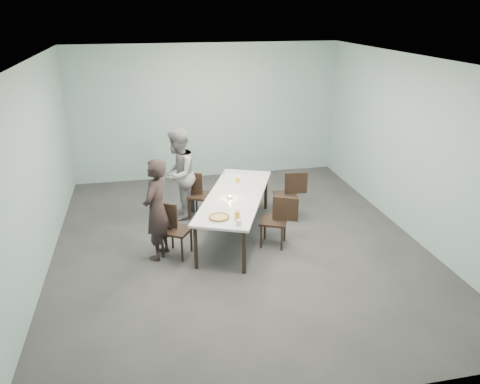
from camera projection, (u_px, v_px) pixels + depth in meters
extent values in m
plane|color=#333335|center=(238.00, 243.00, 7.88)|extent=(7.00, 7.00, 0.00)
cube|color=#92B7B5|center=(206.00, 112.00, 10.51)|extent=(6.00, 0.02, 3.00)
cube|color=#92B7B5|center=(318.00, 276.00, 4.15)|extent=(6.00, 0.02, 3.00)
cube|color=#92B7B5|center=(35.00, 172.00, 6.75)|extent=(0.02, 7.00, 3.00)
cube|color=#92B7B5|center=(411.00, 147.00, 7.91)|extent=(0.02, 7.00, 3.00)
cube|color=white|center=(238.00, 60.00, 6.77)|extent=(6.00, 7.00, 0.02)
cube|color=white|center=(235.00, 196.00, 7.92)|extent=(1.82, 2.75, 0.04)
cylinder|color=black|center=(196.00, 248.00, 7.01)|extent=(0.06, 0.06, 0.71)
cylinder|color=black|center=(229.00, 189.00, 9.24)|extent=(0.06, 0.06, 0.71)
cylinder|color=black|center=(244.00, 252.00, 6.88)|extent=(0.06, 0.06, 0.71)
cylinder|color=black|center=(266.00, 192.00, 9.11)|extent=(0.06, 0.06, 0.71)
cube|color=black|center=(176.00, 230.00, 7.38)|extent=(0.58, 0.58, 0.04)
cube|color=black|center=(165.00, 215.00, 7.35)|extent=(0.38, 0.25, 0.40)
cylinder|color=black|center=(163.00, 246.00, 7.37)|extent=(0.04, 0.04, 0.41)
cylinder|color=black|center=(172.00, 237.00, 7.67)|extent=(0.04, 0.04, 0.41)
cylinder|color=black|center=(182.00, 250.00, 7.26)|extent=(0.04, 0.04, 0.41)
cylinder|color=black|center=(191.00, 240.00, 7.56)|extent=(0.04, 0.04, 0.41)
cube|color=black|center=(201.00, 196.00, 8.72)|extent=(0.57, 0.57, 0.04)
cube|color=black|center=(191.00, 183.00, 8.68)|extent=(0.39, 0.23, 0.40)
cylinder|color=black|center=(190.00, 209.00, 8.70)|extent=(0.04, 0.04, 0.41)
cylinder|color=black|center=(197.00, 202.00, 9.00)|extent=(0.04, 0.04, 0.41)
cylinder|color=black|center=(207.00, 211.00, 8.61)|extent=(0.04, 0.04, 0.41)
cylinder|color=black|center=(213.00, 204.00, 8.91)|extent=(0.04, 0.04, 0.41)
cube|color=black|center=(273.00, 221.00, 7.70)|extent=(0.56, 0.56, 0.04)
cube|color=black|center=(285.00, 209.00, 7.57)|extent=(0.40, 0.21, 0.40)
cylinder|color=black|center=(285.00, 230.00, 7.90)|extent=(0.04, 0.04, 0.41)
cylinder|color=black|center=(282.00, 239.00, 7.59)|extent=(0.04, 0.04, 0.41)
cylinder|color=black|center=(265.00, 228.00, 7.97)|extent=(0.04, 0.04, 0.41)
cylinder|color=black|center=(261.00, 237.00, 7.66)|extent=(0.04, 0.04, 0.41)
cube|color=black|center=(285.00, 195.00, 8.74)|extent=(0.47, 0.47, 0.04)
cube|color=black|center=(296.00, 183.00, 8.67)|extent=(0.42, 0.10, 0.40)
cylinder|color=black|center=(292.00, 203.00, 9.00)|extent=(0.04, 0.04, 0.41)
cylinder|color=black|center=(295.00, 210.00, 8.68)|extent=(0.04, 0.04, 0.41)
cylinder|color=black|center=(275.00, 203.00, 8.97)|extent=(0.04, 0.04, 0.41)
cylinder|color=black|center=(277.00, 210.00, 8.66)|extent=(0.04, 0.04, 0.41)
imported|color=black|center=(157.00, 210.00, 7.19)|extent=(0.62, 0.70, 1.63)
imported|color=gray|center=(178.00, 174.00, 8.58)|extent=(0.91, 1.01, 1.70)
cylinder|color=white|center=(219.00, 218.00, 7.03)|extent=(0.34, 0.34, 0.01)
cylinder|color=#D3B878|center=(219.00, 217.00, 7.03)|extent=(0.30, 0.30, 0.01)
torus|color=brown|center=(219.00, 217.00, 7.03)|extent=(0.32, 0.32, 0.03)
cylinder|color=white|center=(240.00, 208.00, 7.37)|extent=(0.18, 0.18, 0.01)
cylinder|color=gold|center=(237.00, 216.00, 6.94)|extent=(0.08, 0.08, 0.15)
cylinder|color=silver|center=(239.00, 223.00, 6.78)|extent=(0.08, 0.08, 0.09)
cylinder|color=silver|center=(230.00, 197.00, 7.76)|extent=(0.06, 0.06, 0.03)
cylinder|color=orange|center=(230.00, 196.00, 7.75)|extent=(0.04, 0.04, 0.01)
cylinder|color=gold|center=(238.00, 180.00, 8.45)|extent=(0.07, 0.07, 0.08)
cube|color=silver|center=(233.00, 176.00, 8.81)|extent=(0.36, 0.32, 0.01)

